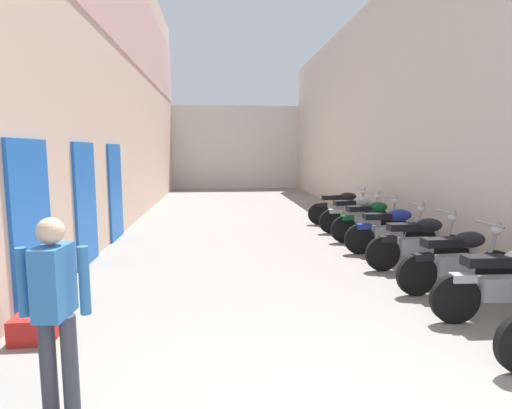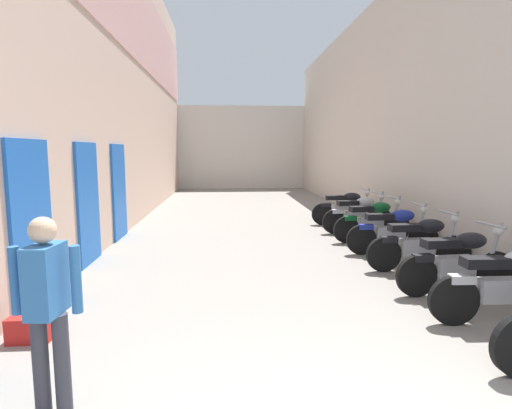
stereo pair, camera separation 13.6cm
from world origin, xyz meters
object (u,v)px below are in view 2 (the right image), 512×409
(motorcycle_sixth, at_px, (373,220))
(motorcycle_seventh, at_px, (358,213))
(motorcycle_third, at_px, (459,260))
(pedestrian_by_doorway, at_px, (47,302))
(plastic_crate, at_px, (32,327))
(motorcycle_second, at_px, (508,283))
(motorcycle_fourth, at_px, (420,242))
(motorcycle_fifth, at_px, (393,230))
(motorcycle_eighth, at_px, (346,207))

(motorcycle_sixth, height_order, motorcycle_seventh, same)
(motorcycle_third, distance_m, pedestrian_by_doorway, 5.26)
(pedestrian_by_doorway, xyz_separation_m, plastic_crate, (-0.78, 1.36, -0.78))
(motorcycle_third, bearing_deg, motorcycle_second, -90.00)
(motorcycle_second, height_order, motorcycle_third, same)
(motorcycle_seventh, distance_m, pedestrian_by_doorway, 8.34)
(motorcycle_fourth, height_order, pedestrian_by_doorway, pedestrian_by_doorway)
(motorcycle_third, height_order, pedestrian_by_doorway, pedestrian_by_doorway)
(motorcycle_seventh, relative_size, pedestrian_by_doorway, 1.18)
(motorcycle_third, relative_size, motorcycle_sixth, 1.00)
(motorcycle_fifth, xyz_separation_m, plastic_crate, (-5.43, -3.37, -0.36))
(motorcycle_eighth, bearing_deg, motorcycle_fourth, -90.00)
(motorcycle_seventh, bearing_deg, pedestrian_by_doorway, -123.95)
(motorcycle_second, relative_size, plastic_crate, 4.21)
(motorcycle_fifth, xyz_separation_m, pedestrian_by_doorway, (-4.65, -4.74, 0.42))
(motorcycle_third, height_order, plastic_crate, motorcycle_third)
(motorcycle_second, bearing_deg, motorcycle_third, 90.00)
(motorcycle_seventh, distance_m, motorcycle_eighth, 1.13)
(motorcycle_fifth, xyz_separation_m, motorcycle_seventh, (-0.00, 2.18, 0.00))
(motorcycle_second, bearing_deg, motorcycle_fifth, 90.00)
(motorcycle_fifth, distance_m, motorcycle_sixth, 1.14)
(pedestrian_by_doorway, bearing_deg, motorcycle_eighth, 59.95)
(motorcycle_fifth, distance_m, pedestrian_by_doorway, 6.65)
(motorcycle_seventh, bearing_deg, motorcycle_second, -90.00)
(motorcycle_second, height_order, motorcycle_sixth, same)
(motorcycle_third, relative_size, motorcycle_fifth, 1.00)
(motorcycle_fourth, distance_m, plastic_crate, 5.88)
(plastic_crate, bearing_deg, motorcycle_sixth, 39.75)
(motorcycle_fourth, distance_m, motorcycle_seventh, 3.32)
(motorcycle_second, distance_m, motorcycle_fourth, 2.22)
(motorcycle_fifth, height_order, pedestrian_by_doorway, pedestrian_by_doorway)
(motorcycle_second, xyz_separation_m, motorcycle_eighth, (-0.00, 6.67, 0.00))
(motorcycle_fifth, relative_size, motorcycle_seventh, 1.00)
(motorcycle_fifth, height_order, motorcycle_sixth, same)
(motorcycle_second, height_order, plastic_crate, motorcycle_second)
(motorcycle_sixth, bearing_deg, motorcycle_fifth, -90.00)
(motorcycle_fourth, xyz_separation_m, motorcycle_seventh, (-0.00, 3.32, 0.00))
(motorcycle_second, height_order, motorcycle_seventh, same)
(motorcycle_eighth, xyz_separation_m, plastic_crate, (-5.43, -6.68, -0.36))
(motorcycle_second, xyz_separation_m, motorcycle_third, (-0.00, 1.04, 0.00))
(motorcycle_second, height_order, motorcycle_fifth, same)
(motorcycle_seventh, bearing_deg, motorcycle_fourth, -90.00)
(motorcycle_fourth, xyz_separation_m, pedestrian_by_doorway, (-4.65, -3.59, 0.42))
(motorcycle_seventh, bearing_deg, motorcycle_fifth, -90.00)
(motorcycle_third, distance_m, motorcycle_eighth, 5.63)
(motorcycle_seventh, bearing_deg, motorcycle_sixth, -90.00)
(motorcycle_fourth, distance_m, pedestrian_by_doorway, 5.89)
(plastic_crate, bearing_deg, motorcycle_third, 10.97)
(motorcycle_second, distance_m, motorcycle_fifth, 3.36)
(motorcycle_sixth, bearing_deg, motorcycle_second, -90.00)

